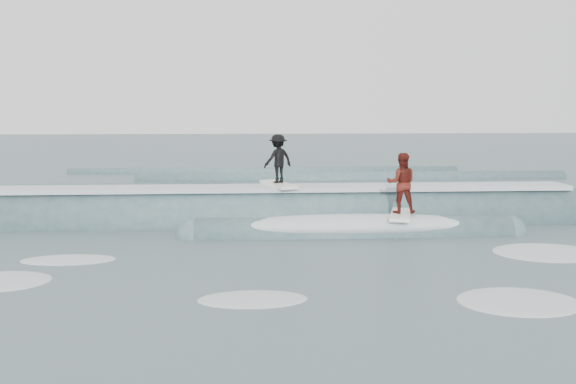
{
  "coord_description": "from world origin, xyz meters",
  "views": [
    {
      "loc": [
        -1.27,
        -14.18,
        3.56
      ],
      "look_at": [
        0.0,
        4.77,
        1.1
      ],
      "focal_mm": 40.0,
      "sensor_mm": 36.0,
      "label": 1
    }
  ],
  "objects": [
    {
      "name": "ground",
      "position": [
        0.0,
        0.0,
        0.0
      ],
      "size": [
        160.0,
        160.0,
        0.0
      ],
      "primitive_type": "plane",
      "color": "#3C5158",
      "rests_on": "ground"
    },
    {
      "name": "far_swells",
      "position": [
        -2.46,
        17.65,
        0.0
      ],
      "size": [
        39.16,
        8.65,
        0.8
      ],
      "color": "#36565B",
      "rests_on": "ground"
    },
    {
      "name": "whitewater",
      "position": [
        0.27,
        -0.83,
        0.0
      ],
      "size": [
        15.19,
        5.69,
        0.1
      ],
      "color": "silver",
      "rests_on": "ground"
    },
    {
      "name": "breaking_wave",
      "position": [
        0.28,
        5.43,
        0.05
      ],
      "size": [
        20.43,
        3.88,
        2.19
      ],
      "color": "#36565B",
      "rests_on": "ground"
    },
    {
      "name": "surfer_red",
      "position": [
        3.14,
        3.57,
        1.39
      ],
      "size": [
        1.07,
        2.07,
        1.81
      ],
      "color": "white",
      "rests_on": "ground"
    },
    {
      "name": "surfer_black",
      "position": [
        -0.24,
        5.77,
        1.93
      ],
      "size": [
        1.14,
        2.07,
        1.62
      ],
      "color": "white",
      "rests_on": "ground"
    }
  ]
}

